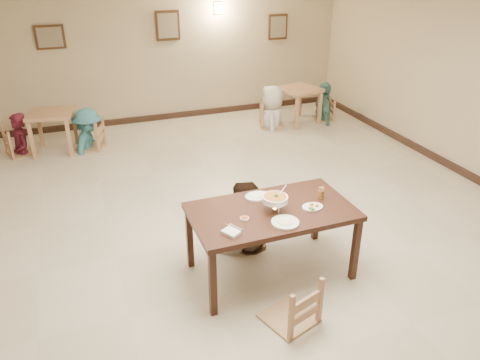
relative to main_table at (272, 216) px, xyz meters
name	(u,v)px	position (x,y,z in m)	size (l,w,h in m)	color
floor	(250,230)	(0.12, 0.92, -0.76)	(10.00, 10.00, 0.00)	#C1B59F
wall_back	(164,50)	(0.12, 5.92, 0.74)	(10.00, 10.00, 0.00)	tan
baseboard_back	(169,116)	(0.12, 5.89, -0.70)	(8.00, 0.06, 0.12)	black
baseboard_right	(480,181)	(4.09, 0.92, -0.70)	(0.06, 10.00, 0.12)	black
picture_a	(50,37)	(-2.08, 5.87, 1.14)	(0.55, 0.04, 0.45)	#382012
picture_b	(168,26)	(0.22, 5.87, 1.24)	(0.50, 0.04, 0.60)	#382012
picture_c	(278,27)	(2.72, 5.87, 1.09)	(0.45, 0.04, 0.55)	#382012
wall_sconce	(218,8)	(1.32, 5.88, 1.54)	(0.16, 0.05, 0.22)	#FFD88C
main_table	(272,216)	(0.00, 0.00, 0.00)	(1.80, 1.02, 0.84)	#381B12
chair_far	(245,209)	(-0.05, 0.71, -0.29)	(0.44, 0.44, 0.95)	tan
chair_near	(291,279)	(-0.13, -0.79, -0.25)	(0.48, 0.48, 1.03)	tan
main_diner	(242,183)	(-0.10, 0.66, 0.11)	(0.84, 0.66, 1.73)	gray
curry_warmer	(275,199)	(0.01, -0.04, 0.23)	(0.31, 0.28, 0.25)	silver
rice_plate_far	(258,196)	(-0.04, 0.31, 0.10)	(0.30, 0.30, 0.07)	white
rice_plate_near	(285,222)	(0.01, -0.31, 0.10)	(0.29, 0.29, 0.07)	white
fried_plate	(313,207)	(0.43, -0.13, 0.10)	(0.24, 0.24, 0.05)	white
chili_dish	(245,218)	(-0.36, -0.09, 0.09)	(0.10, 0.10, 0.02)	white
napkin_cutlery	(231,232)	(-0.58, -0.30, 0.10)	(0.23, 0.27, 0.03)	white
drink_glass	(321,193)	(0.63, 0.04, 0.15)	(0.07, 0.07, 0.14)	white
bg_table_left	(51,119)	(-2.28, 4.79, -0.13)	(0.90, 0.90, 0.76)	tan
bg_table_right	(299,94)	(2.70, 4.65, -0.13)	(0.93, 0.93, 0.77)	tan
bg_chair_ll	(17,128)	(-2.88, 4.85, -0.26)	(0.47, 0.47, 1.00)	tan
bg_chair_lr	(87,122)	(-1.68, 4.71, -0.23)	(0.50, 0.50, 1.06)	tan
bg_chair_rl	(272,103)	(2.07, 4.65, -0.24)	(0.49, 0.49, 1.04)	tan
bg_chair_rr	(324,100)	(3.33, 4.66, -0.31)	(0.42, 0.42, 0.89)	tan
bg_diner_a	(14,114)	(-2.88, 4.85, 0.01)	(0.56, 0.37, 1.55)	#4E1325
bg_diner_b	(85,109)	(-1.68, 4.71, 0.02)	(1.00, 0.58, 1.55)	teal
bg_diner_c	(273,86)	(2.07, 4.65, 0.12)	(0.86, 0.56, 1.75)	silver
bg_diner_d	(326,82)	(3.33, 4.66, 0.07)	(0.98, 0.41, 1.67)	#4B897B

